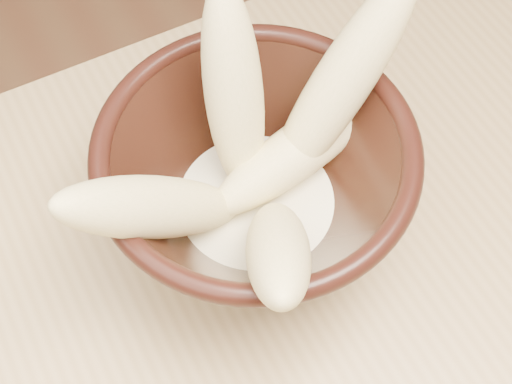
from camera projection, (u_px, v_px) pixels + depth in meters
table at (486, 336)px, 0.64m from camera, size 1.20×0.80×0.75m
bowl at (256, 185)px, 0.54m from camera, size 0.24×0.24×0.13m
milk_puddle at (256, 205)px, 0.57m from camera, size 0.13×0.13×0.02m
banana_upright at (234, 93)px, 0.52m from camera, size 0.07×0.11×0.18m
banana_left at (156, 207)px, 0.48m from camera, size 0.16×0.07×0.16m
banana_right at (339, 87)px, 0.52m from camera, size 0.16×0.08×0.19m
banana_across at (300, 149)px, 0.56m from camera, size 0.18×0.08×0.06m
banana_front at (278, 250)px, 0.48m from camera, size 0.11×0.16×0.15m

